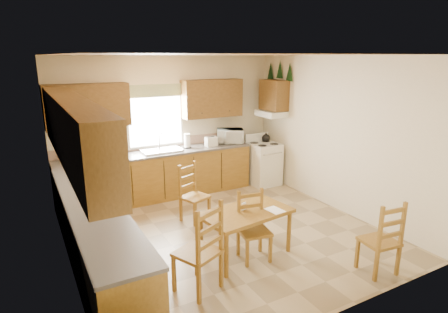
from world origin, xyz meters
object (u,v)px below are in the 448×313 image
microwave (230,136)px  chair_near_left (197,247)px  chair_far_right (254,227)px  stove (264,164)px  dining_table (246,233)px  chair_far_left (195,193)px  chair_near_right (380,237)px

microwave → chair_near_left: size_ratio=0.44×
chair_far_right → chair_near_left: bearing=-155.8°
stove → dining_table: size_ratio=0.72×
microwave → chair_far_left: 2.01m
dining_table → chair_far_left: (-0.14, 1.37, 0.16)m
dining_table → chair_near_left: (-0.92, -0.41, 0.23)m
microwave → chair_near_left: (-2.20, -3.08, -0.51)m
microwave → chair_near_left: 3.82m
chair_far_left → chair_near_right: bearing=-82.6°
stove → microwave: size_ratio=1.78×
chair_near_right → chair_far_right: size_ratio=1.04×
microwave → chair_far_right: 3.14m
microwave → dining_table: (-1.28, -2.67, -0.74)m
dining_table → chair_near_left: bearing=-163.5°
microwave → chair_far_right: microwave is taller
chair_near_right → chair_far_right: chair_near_right is taller
chair_near_right → dining_table: bearing=-36.2°
dining_table → chair_near_right: size_ratio=1.24×
microwave → chair_far_right: (-1.24, -2.82, -0.60)m
chair_far_left → chair_far_right: bearing=-104.6°
chair_near_right → chair_far_left: bearing=-54.3°
dining_table → stove: bearing=43.4°
microwave → stove: bearing=-0.8°
stove → chair_far_right: chair_far_right is taller
stove → chair_near_right: (-0.69, -3.54, 0.05)m
dining_table → chair_near_left: chair_near_left is taller
chair_far_left → chair_far_right: (0.18, -1.52, -0.01)m
chair_near_right → chair_far_left: (-1.39, 2.54, -0.01)m
dining_table → chair_far_right: bearing=-83.6°
dining_table → chair_near_left: 1.03m
chair_near_left → chair_far_right: 1.00m
microwave → dining_table: microwave is taller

